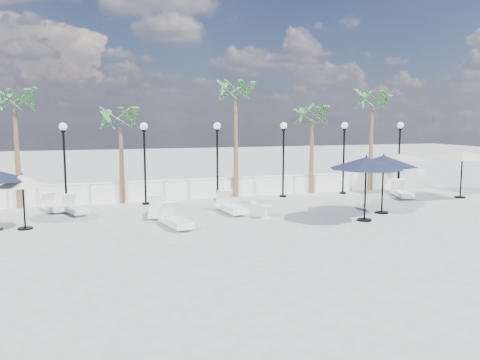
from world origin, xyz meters
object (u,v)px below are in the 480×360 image
object	(u,v)px
lounger_1	(75,208)
parasol_cream_small	(22,181)
parasol_cream_sq_b	(463,152)
parasol_navy_mid	(384,161)
lounger_4	(156,211)
lounger_6	(402,192)
parasol_cream_sq_a	(400,154)
lounger_3	(176,220)
lounger_5	(231,207)
parasol_navy_right	(366,163)
lounger_2	(53,206)

from	to	relation	value
lounger_1	parasol_cream_small	bearing A→B (deg)	-144.53
parasol_cream_sq_b	parasol_cream_small	xyz separation A→B (m)	(-20.27, -0.71, -0.61)
parasol_navy_mid	lounger_4	bearing A→B (deg)	166.07
lounger_6	parasol_cream_sq_a	size ratio (longest dim) A/B	0.48
parasol_navy_mid	lounger_3	bearing A→B (deg)	179.40
lounger_6	parasol_cream_sq_a	distance (m)	2.79
lounger_1	parasol_navy_mid	distance (m)	13.20
lounger_5	lounger_6	distance (m)	9.56
lounger_1	parasol_navy_right	distance (m)	12.17
lounger_3	parasol_cream_sq_b	world-z (taller)	parasol_cream_sq_b
lounger_2	lounger_5	world-z (taller)	lounger_5
lounger_1	parasol_cream_small	world-z (taller)	parasol_cream_small
parasol_navy_mid	parasol_cream_small	bearing A→B (deg)	174.04
lounger_6	lounger_3	bearing A→B (deg)	-145.65
lounger_1	lounger_5	distance (m)	6.62
lounger_2	parasol_cream_sq_a	distance (m)	17.97
lounger_4	parasol_cream_sq_a	bearing A→B (deg)	19.88
lounger_1	parasol_cream_sq_a	xyz separation A→B (m)	(16.98, 1.02, 1.85)
parasol_cream_sq_b	parasol_navy_right	bearing A→B (deg)	-157.15
lounger_6	parasol_navy_right	distance (m)	6.81
lounger_2	lounger_6	world-z (taller)	lounger_6
lounger_4	lounger_1	bearing A→B (deg)	162.04
lounger_1	lounger_2	distance (m)	1.25
lounger_3	lounger_1	bearing A→B (deg)	122.72
lounger_5	parasol_navy_right	distance (m)	5.87
parasol_cream_small	lounger_5	bearing A→B (deg)	4.10
lounger_5	parasol_cream_sq_b	bearing A→B (deg)	-5.77
lounger_1	parasol_navy_right	size ratio (longest dim) A/B	0.68
lounger_1	parasol_cream_sq_b	bearing A→B (deg)	-26.03
parasol_cream_small	lounger_6	bearing A→B (deg)	5.52
lounger_2	lounger_4	world-z (taller)	lounger_4
parasol_navy_mid	lounger_2	bearing A→B (deg)	160.25
parasol_navy_mid	parasol_navy_right	bearing A→B (deg)	-145.04
lounger_2	lounger_3	world-z (taller)	lounger_3
lounger_5	lounger_6	size ratio (longest dim) A/B	1.02
parasol_cream_small	parasol_cream_sq_b	bearing A→B (deg)	2.00
lounger_1	parasol_cream_small	size ratio (longest dim) A/B	0.96
lounger_1	parasol_cream_sq_a	size ratio (longest dim) A/B	0.43
lounger_6	parasol_cream_sq_a	xyz separation A→B (m)	(1.13, 1.78, 1.82)
lounger_1	parasol_navy_right	world-z (taller)	parasol_navy_right
lounger_1	parasol_cream_sq_a	distance (m)	17.11
lounger_4	lounger_3	bearing A→B (deg)	-70.30
parasol_navy_mid	lounger_6	bearing A→B (deg)	42.90
lounger_3	parasol_cream_sq_a	distance (m)	14.32
lounger_2	lounger_3	bearing A→B (deg)	-68.94
lounger_2	parasol_navy_mid	size ratio (longest dim) A/B	0.68
lounger_4	parasol_navy_mid	distance (m)	9.72
lounger_5	parasol_cream_small	distance (m)	8.15
lounger_2	parasol_navy_right	distance (m)	13.33
lounger_2	parasol_cream_sq_a	size ratio (longest dim) A/B	0.42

